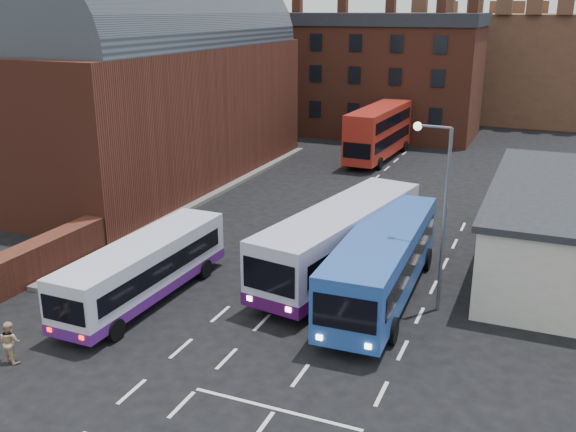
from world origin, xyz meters
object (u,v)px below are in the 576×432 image
at_px(bus_white_outbound, 144,266).
at_px(bus_blue, 382,259).
at_px(bus_red_double, 379,132).
at_px(pedestrian_beige, 10,342).
at_px(street_lamp, 439,201).
at_px(bus_white_inbound, 341,236).

distance_m(bus_white_outbound, bus_blue, 10.66).
relative_size(bus_red_double, pedestrian_beige, 7.05).
relative_size(bus_white_outbound, bus_red_double, 0.89).
bearing_deg(bus_blue, street_lamp, 176.40).
bearing_deg(street_lamp, bus_white_outbound, -161.28).
distance_m(bus_red_double, street_lamp, 29.55).
xyz_separation_m(bus_white_outbound, bus_white_inbound, (7.23, 6.13, 0.39)).
distance_m(street_lamp, pedestrian_beige, 17.74).
height_order(bus_white_inbound, street_lamp, street_lamp).
xyz_separation_m(bus_blue, pedestrian_beige, (-11.33, -10.64, -1.13)).
distance_m(bus_white_outbound, bus_white_inbound, 9.49).
height_order(bus_white_outbound, pedestrian_beige, bus_white_outbound).
xyz_separation_m(bus_white_outbound, bus_blue, (9.79, 4.18, 0.30)).
xyz_separation_m(bus_white_inbound, bus_red_double, (-5.04, 25.70, 0.40)).
bearing_deg(bus_red_double, pedestrian_beige, 86.86).
bearing_deg(bus_blue, pedestrian_beige, 41.59).
height_order(bus_white_inbound, bus_blue, bus_white_inbound).
relative_size(bus_blue, bus_red_double, 1.05).
bearing_deg(street_lamp, bus_blue, 178.03).
relative_size(bus_red_double, street_lamp, 1.41).
bearing_deg(bus_red_double, bus_white_inbound, 103.51).
bearing_deg(street_lamp, bus_red_double, 109.68).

